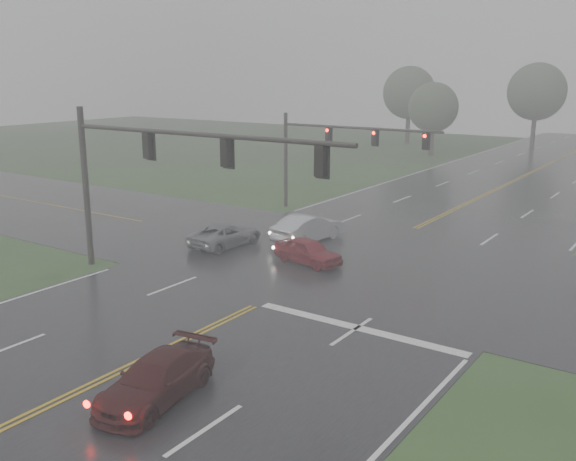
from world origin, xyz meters
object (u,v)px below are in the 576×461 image
Objects in this scene: signal_gantry_near at (152,162)px; signal_gantry_far at (330,144)px; sedan_red at (308,264)px; sedan_maroon at (157,400)px; sedan_silver at (308,242)px; car_grey at (226,246)px.

signal_gantry_near is 1.29× the size of signal_gantry_far.
signal_gantry_far reaches higher than sedan_red.
sedan_silver reaches higher than sedan_maroon.
signal_gantry_far is (-1.09, 16.84, -0.83)m from signal_gantry_near.
sedan_maroon is at bearing 126.61° from car_grey.
signal_gantry_far is (-5.27, 10.79, 4.56)m from sedan_red.
signal_gantry_near is at bearing 155.71° from sedan_red.
signal_gantry_near is (1.26, -6.29, 5.39)m from car_grey.
sedan_silver is at bearing 78.86° from signal_gantry_near.
sedan_red is 5.45m from car_grey.
sedan_silver reaches higher than sedan_red.
car_grey is at bearing 114.20° from sedan_maroon.
signal_gantry_far reaches higher than sedan_maroon.
sedan_silver is 0.31× the size of signal_gantry_near.
car_grey is (-5.44, 0.25, 0.00)m from sedan_red.
sedan_maroon is at bearing -44.63° from signal_gantry_near.
sedan_silver reaches higher than car_grey.
sedan_maroon reaches higher than car_grey.
sedan_red is at bearing 96.17° from sedan_maroon.
sedan_maroon is 16.78m from car_grey.
sedan_red is at bearing -63.95° from signal_gantry_far.
signal_gantry_near reaches higher than sedan_red.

